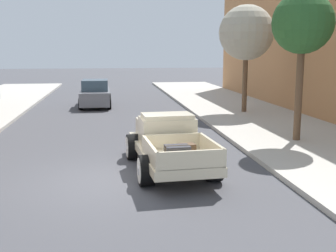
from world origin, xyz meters
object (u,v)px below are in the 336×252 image
object	(u,v)px
hotrod_truck_cream	(168,142)
street_tree_nearest	(303,25)
car_background_grey	(95,94)
street_tree_second	(246,33)

from	to	relation	value
hotrod_truck_cream	street_tree_nearest	distance (m)	6.69
street_tree_nearest	car_background_grey	bearing A→B (deg)	123.43
street_tree_nearest	street_tree_second	distance (m)	7.28
car_background_grey	street_tree_nearest	distance (m)	14.26
hotrod_truck_cream	street_tree_second	size ratio (longest dim) A/B	0.90
hotrod_truck_cream	street_tree_nearest	size ratio (longest dim) A/B	0.95
hotrod_truck_cream	street_tree_second	xyz separation A→B (m)	(5.53, 9.69, 3.53)
car_background_grey	street_tree_second	bearing A→B (deg)	-28.03
street_tree_nearest	street_tree_second	size ratio (longest dim) A/B	0.95
hotrod_truck_cream	car_background_grey	xyz separation A→B (m)	(-2.47, 13.95, 0.01)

